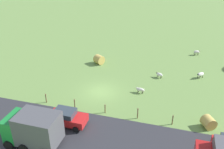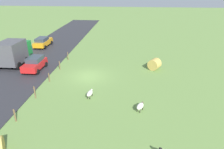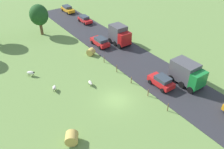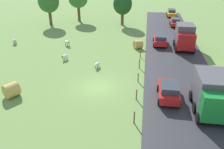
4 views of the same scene
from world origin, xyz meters
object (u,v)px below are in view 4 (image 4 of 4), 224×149
at_px(car_0, 169,91).
at_px(car_1, 171,13).
at_px(hay_bale_0, 11,90).
at_px(truck_0, 212,94).
at_px(hay_bale_1, 138,45).
at_px(tree_1, 123,4).
at_px(tree_2, 49,2).
at_px(sheep_1, 67,42).
at_px(sheep_2, 97,64).
at_px(car_2, 175,22).
at_px(truck_1, 185,37).
at_px(sheep_0, 65,57).
at_px(sheep_3, 15,41).
at_px(car_3, 160,39).

height_order(car_0, car_1, car_0).
relative_size(hay_bale_0, truck_0, 0.29).
xyz_separation_m(hay_bale_1, truck_0, (6.95, -15.37, 1.21)).
bearing_deg(tree_1, tree_2, -172.14).
bearing_deg(tree_1, sheep_1, -116.91).
xyz_separation_m(sheep_2, car_0, (8.23, -6.07, 0.46)).
relative_size(sheep_1, hay_bale_1, 0.98).
relative_size(sheep_1, car_2, 0.30).
height_order(car_1, car_2, car_1).
height_order(hay_bale_0, hay_bale_1, hay_bale_0).
distance_m(truck_0, car_1, 38.65).
relative_size(hay_bale_1, truck_0, 0.26).
bearing_deg(truck_1, sheep_1, -176.82).
distance_m(tree_1, tree_2, 14.70).
bearing_deg(tree_1, sheep_0, -106.11).
xyz_separation_m(sheep_3, hay_bale_0, (7.93, -14.78, 0.14)).
height_order(hay_bale_0, car_2, car_2).
bearing_deg(sheep_1, sheep_2, -49.61).
bearing_deg(hay_bale_0, car_1, 64.61).
relative_size(tree_1, car_0, 1.63).
distance_m(sheep_3, truck_1, 26.33).
xyz_separation_m(sheep_2, truck_0, (11.65, -7.61, 1.38)).
distance_m(hay_bale_1, tree_2, 22.11).
height_order(sheep_0, tree_1, tree_1).
bearing_deg(tree_2, sheep_3, -95.25).
xyz_separation_m(car_0, car_1, (3.30, 37.10, -0.03)).
height_order(sheep_0, truck_1, truck_1).
bearing_deg(hay_bale_0, car_3, 49.80).
xyz_separation_m(sheep_2, hay_bale_0, (-6.89, -7.79, 0.25)).
bearing_deg(car_2, sheep_2, -117.65).
bearing_deg(car_0, car_3, 90.64).
distance_m(sheep_2, car_0, 10.23).
relative_size(tree_2, car_2, 1.66).
distance_m(sheep_1, truck_0, 23.37).
height_order(sheep_1, truck_1, truck_1).
bearing_deg(car_0, truck_0, -24.25).
bearing_deg(truck_1, hay_bale_1, -175.07).
bearing_deg(car_0, car_2, 83.26).
bearing_deg(tree_2, car_3, -23.61).
bearing_deg(sheep_2, truck_1, 36.08).
xyz_separation_m(tree_1, truck_1, (10.56, -13.06, -2.23)).
bearing_deg(hay_bale_1, truck_1, 4.93).
height_order(sheep_0, sheep_1, sheep_1).
height_order(car_2, car_3, car_3).
height_order(sheep_2, sheep_3, sheep_3).
bearing_deg(sheep_3, hay_bale_0, -61.79).
bearing_deg(sheep_1, car_1, 53.10).
bearing_deg(car_1, sheep_2, -110.38).
relative_size(sheep_1, truck_1, 0.29).
bearing_deg(car_3, sheep_3, -172.78).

